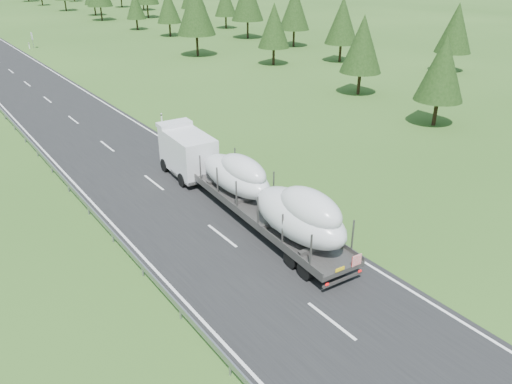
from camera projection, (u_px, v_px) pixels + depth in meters
ground at (331, 321)px, 21.92m from camera, size 400.00×400.00×0.00m
highway_sign at (32, 37)px, 83.45m from camera, size 0.08×0.90×2.60m
boat_truck at (248, 185)px, 29.79m from camera, size 3.55×19.00×3.98m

